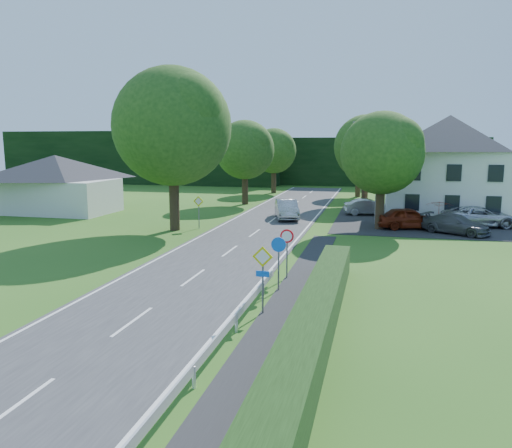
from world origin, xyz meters
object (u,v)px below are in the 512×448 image
(parked_car_grey, at_px, (456,224))
(parked_car_silver_b, at_px, (480,217))
(motorcycle, at_px, (280,207))
(parasol, at_px, (439,213))
(parked_car_silver_a, at_px, (369,207))
(moving_car, at_px, (287,209))
(streetlight, at_px, (376,167))
(parked_car_red, at_px, (409,218))

(parked_car_grey, relative_size, parked_car_silver_b, 0.85)
(motorcycle, xyz_separation_m, parasol, (13.28, -3.74, 0.44))
(parked_car_silver_a, relative_size, parked_car_grey, 0.92)
(parasol, bearing_deg, parked_car_silver_a, 143.61)
(motorcycle, height_order, parked_car_silver_b, parked_car_silver_b)
(motorcycle, bearing_deg, moving_car, -68.74)
(streetlight, distance_m, parked_car_silver_a, 6.26)
(streetlight, relative_size, moving_car, 1.66)
(streetlight, xyz_separation_m, parked_car_grey, (5.61, -2.86, -3.75))
(parked_car_silver_a, height_order, parasol, parasol)
(moving_car, height_order, parked_car_grey, moving_car)
(parasol, bearing_deg, moving_car, 179.73)
(moving_car, xyz_separation_m, parked_car_silver_b, (14.88, -0.30, -0.04))
(motorcycle, relative_size, parked_car_silver_a, 0.43)
(streetlight, xyz_separation_m, motorcycle, (-8.38, 4.77, -3.95))
(parked_car_grey, xyz_separation_m, parasol, (-0.70, 3.89, 0.25))
(parked_car_silver_b, bearing_deg, parked_car_red, 108.60)
(moving_car, xyz_separation_m, parked_car_red, (9.59, -2.63, -0.01))
(parked_car_grey, height_order, parked_car_silver_b, parked_car_silver_b)
(streetlight, height_order, moving_car, streetlight)
(parked_car_silver_a, bearing_deg, parked_car_red, -165.27)
(parked_car_grey, bearing_deg, moving_car, 103.93)
(parked_car_red, xyz_separation_m, parked_car_silver_b, (5.28, 2.33, -0.03))
(parked_car_silver_a, bearing_deg, motorcycle, 81.78)
(moving_car, distance_m, parked_car_silver_b, 14.88)
(moving_car, bearing_deg, parasol, -16.09)
(parked_car_red, distance_m, parked_car_silver_a, 7.20)
(parked_car_silver_a, bearing_deg, moving_car, 110.78)
(parked_car_red, distance_m, parasol, 3.51)
(streetlight, relative_size, parked_car_grey, 1.74)
(parked_car_red, bearing_deg, parked_car_silver_a, 9.86)
(parked_car_red, bearing_deg, streetlight, 43.76)
(streetlight, height_order, motorcycle, streetlight)
(parked_car_silver_a, bearing_deg, parasol, -136.34)
(parked_car_grey, bearing_deg, streetlight, 94.20)
(streetlight, xyz_separation_m, moving_car, (-7.07, 1.09, -3.63))
(moving_car, xyz_separation_m, parasol, (11.98, -0.06, 0.12))
(parked_car_silver_b, bearing_deg, streetlight, 90.57)
(streetlight, bearing_deg, moving_car, 171.27)
(streetlight, distance_m, parked_car_red, 4.68)
(motorcycle, bearing_deg, parked_car_grey, -26.86)
(moving_car, height_order, parked_car_silver_b, moving_car)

